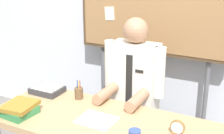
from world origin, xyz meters
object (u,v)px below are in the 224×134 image
object	(u,v)px
pen_holder	(79,93)
paper_tray	(47,90)
person	(133,101)
desk_clock	(177,128)
desk	(101,131)
open_notebook	(97,120)
book_stack	(19,109)

from	to	relation	value
pen_holder	paper_tray	size ratio (longest dim) A/B	0.62
person	desk_clock	size ratio (longest dim) A/B	13.77
desk	person	bearing A→B (deg)	90.00
open_notebook	paper_tray	world-z (taller)	paper_tray
person	desk_clock	distance (m)	0.76
open_notebook	person	bearing A→B (deg)	88.18
desk_clock	paper_tray	distance (m)	1.20
desk	open_notebook	size ratio (longest dim) A/B	6.25
person	desk_clock	world-z (taller)	person
open_notebook	desk_clock	size ratio (longest dim) A/B	2.66
desk_clock	person	bearing A→B (deg)	136.46
desk	pen_holder	size ratio (longest dim) A/B	10.36
person	desk	bearing A→B (deg)	-90.00
book_stack	open_notebook	size ratio (longest dim) A/B	0.99
book_stack	paper_tray	size ratio (longest dim) A/B	1.01
desk	book_stack	distance (m)	0.63
book_stack	open_notebook	world-z (taller)	book_stack
desk_clock	pen_holder	size ratio (longest dim) A/B	0.62
paper_tray	desk	bearing A→B (deg)	-18.57
desk	book_stack	xyz separation A→B (m)	(-0.58, -0.20, 0.14)
desk_clock	paper_tray	size ratio (longest dim) A/B	0.38
pen_holder	desk	bearing A→B (deg)	-35.49
pen_holder	paper_tray	bearing A→B (deg)	-175.26
open_notebook	book_stack	bearing A→B (deg)	-161.91
book_stack	pen_holder	world-z (taller)	pen_holder
desk	paper_tray	world-z (taller)	paper_tray
paper_tray	pen_holder	bearing A→B (deg)	4.74
desk	person	size ratio (longest dim) A/B	1.21
book_stack	pen_holder	distance (m)	0.50
desk	desk_clock	size ratio (longest dim) A/B	16.63
pen_holder	paper_tray	xyz separation A→B (m)	(-0.31, -0.03, -0.02)
desk	person	world-z (taller)	person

